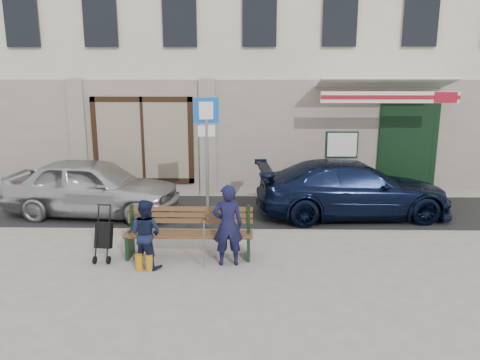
{
  "coord_description": "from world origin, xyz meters",
  "views": [
    {
      "loc": [
        -0.25,
        -7.94,
        3.43
      ],
      "look_at": [
        -0.44,
        1.6,
        1.2
      ],
      "focal_mm": 35.0,
      "sensor_mm": 36.0,
      "label": 1
    }
  ],
  "objects_px": {
    "car_silver": "(93,187)",
    "stroller": "(104,236)",
    "bench": "(186,233)",
    "man": "(228,225)",
    "parking_sign": "(207,142)",
    "woman": "(146,234)",
    "car_navy": "(353,189)"
  },
  "relations": [
    {
      "from": "car_navy",
      "to": "man",
      "type": "height_order",
      "value": "man"
    },
    {
      "from": "car_silver",
      "to": "woman",
      "type": "xyz_separation_m",
      "value": [
        1.94,
        -3.05,
        -0.08
      ]
    },
    {
      "from": "parking_sign",
      "to": "man",
      "type": "xyz_separation_m",
      "value": [
        0.53,
        -1.92,
        -1.21
      ]
    },
    {
      "from": "man",
      "to": "woman",
      "type": "xyz_separation_m",
      "value": [
        -1.45,
        -0.12,
        -0.12
      ]
    },
    {
      "from": "car_navy",
      "to": "woman",
      "type": "height_order",
      "value": "car_navy"
    },
    {
      "from": "car_silver",
      "to": "bench",
      "type": "xyz_separation_m",
      "value": [
        2.59,
        -2.57,
        -0.25
      ]
    },
    {
      "from": "man",
      "to": "bench",
      "type": "bearing_deg",
      "value": -30.58
    },
    {
      "from": "stroller",
      "to": "man",
      "type": "bearing_deg",
      "value": 3.32
    },
    {
      "from": "bench",
      "to": "stroller",
      "type": "bearing_deg",
      "value": -172.61
    },
    {
      "from": "parking_sign",
      "to": "man",
      "type": "height_order",
      "value": "parking_sign"
    },
    {
      "from": "car_navy",
      "to": "car_silver",
      "type": "bearing_deg",
      "value": 86.03
    },
    {
      "from": "car_navy",
      "to": "stroller",
      "type": "bearing_deg",
      "value": 114.13
    },
    {
      "from": "car_navy",
      "to": "stroller",
      "type": "height_order",
      "value": "car_navy"
    },
    {
      "from": "parking_sign",
      "to": "bench",
      "type": "relative_size",
      "value": 1.2
    },
    {
      "from": "woman",
      "to": "bench",
      "type": "bearing_deg",
      "value": -119.79
    },
    {
      "from": "bench",
      "to": "woman",
      "type": "height_order",
      "value": "woman"
    },
    {
      "from": "bench",
      "to": "stroller",
      "type": "distance_m",
      "value": 1.52
    },
    {
      "from": "stroller",
      "to": "woman",
      "type": "bearing_deg",
      "value": -11.43
    },
    {
      "from": "parking_sign",
      "to": "woman",
      "type": "bearing_deg",
      "value": -123.91
    },
    {
      "from": "parking_sign",
      "to": "man",
      "type": "bearing_deg",
      "value": -84.18
    },
    {
      "from": "woman",
      "to": "stroller",
      "type": "bearing_deg",
      "value": 4.7
    },
    {
      "from": "bench",
      "to": "car_silver",
      "type": "bearing_deg",
      "value": 135.28
    },
    {
      "from": "car_silver",
      "to": "stroller",
      "type": "height_order",
      "value": "car_silver"
    },
    {
      "from": "parking_sign",
      "to": "bench",
      "type": "bearing_deg",
      "value": -109.33
    },
    {
      "from": "car_navy",
      "to": "stroller",
      "type": "distance_m",
      "value": 5.89
    },
    {
      "from": "bench",
      "to": "stroller",
      "type": "xyz_separation_m",
      "value": [
        -1.5,
        -0.2,
        -0.0
      ]
    },
    {
      "from": "car_silver",
      "to": "woman",
      "type": "relative_size",
      "value": 3.32
    },
    {
      "from": "woman",
      "to": "stroller",
      "type": "distance_m",
      "value": 0.91
    },
    {
      "from": "man",
      "to": "parking_sign",
      "type": "bearing_deg",
      "value": -80.62
    },
    {
      "from": "stroller",
      "to": "car_navy",
      "type": "bearing_deg",
      "value": 36.11
    },
    {
      "from": "stroller",
      "to": "bench",
      "type": "bearing_deg",
      "value": 14.86
    },
    {
      "from": "woman",
      "to": "stroller",
      "type": "xyz_separation_m",
      "value": [
        -0.85,
        0.29,
        -0.16
      ]
    }
  ]
}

